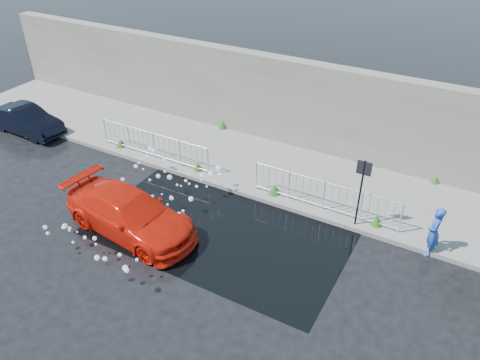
% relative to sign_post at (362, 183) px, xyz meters
% --- Properties ---
extents(ground, '(90.00, 90.00, 0.00)m').
position_rel_sign_post_xyz_m(ground, '(-4.20, -3.10, -1.72)').
color(ground, black).
rests_on(ground, ground).
extents(pavement, '(30.00, 4.00, 0.15)m').
position_rel_sign_post_xyz_m(pavement, '(-4.20, 1.90, -1.65)').
color(pavement, slate).
rests_on(pavement, ground).
extents(curb, '(30.00, 0.25, 0.16)m').
position_rel_sign_post_xyz_m(curb, '(-4.20, -0.10, -1.64)').
color(curb, slate).
rests_on(curb, ground).
extents(retaining_wall, '(30.00, 0.60, 3.50)m').
position_rel_sign_post_xyz_m(retaining_wall, '(-4.20, 4.10, 0.18)').
color(retaining_wall, '#686557').
rests_on(retaining_wall, pavement).
extents(puddle, '(8.00, 5.00, 0.01)m').
position_rel_sign_post_xyz_m(puddle, '(-3.70, -2.10, -1.72)').
color(puddle, black).
rests_on(puddle, ground).
extents(sign_post, '(0.45, 0.06, 2.50)m').
position_rel_sign_post_xyz_m(sign_post, '(0.00, 0.00, 0.00)').
color(sign_post, black).
rests_on(sign_post, ground).
extents(railing_left, '(5.05, 0.05, 1.10)m').
position_rel_sign_post_xyz_m(railing_left, '(-8.20, 0.25, -0.99)').
color(railing_left, silver).
rests_on(railing_left, pavement).
extents(railing_right, '(5.05, 0.05, 1.10)m').
position_rel_sign_post_xyz_m(railing_right, '(-1.20, 0.25, -0.99)').
color(railing_right, silver).
rests_on(railing_right, pavement).
extents(weeds, '(12.17, 3.93, 0.36)m').
position_rel_sign_post_xyz_m(weeds, '(-4.38, 1.36, -1.41)').
color(weeds, '#1D4612').
rests_on(weeds, pavement).
extents(water_spray, '(3.65, 5.65, 1.02)m').
position_rel_sign_post_xyz_m(water_spray, '(-6.07, -2.49, -0.96)').
color(water_spray, white).
rests_on(water_spray, ground).
extents(red_car, '(4.82, 2.38, 1.35)m').
position_rel_sign_post_xyz_m(red_car, '(-6.13, -3.59, -1.05)').
color(red_car, red).
rests_on(red_car, ground).
extents(dark_car, '(3.61, 1.32, 1.18)m').
position_rel_sign_post_xyz_m(dark_car, '(-14.60, -0.50, -1.13)').
color(dark_car, black).
rests_on(dark_car, ground).
extents(person, '(0.45, 0.63, 1.64)m').
position_rel_sign_post_xyz_m(person, '(2.30, -0.10, -0.90)').
color(person, '#2145A8').
rests_on(person, ground).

